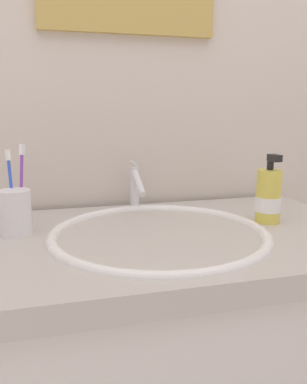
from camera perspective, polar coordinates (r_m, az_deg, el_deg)
The scene contains 7 objects.
tiled_wall_back at distance 1.16m, azimuth -3.76°, elevation 12.42°, with size 2.18×0.04×2.40m, color beige.
sink_basin at distance 0.89m, azimuth 0.51°, elevation -8.91°, with size 0.49×0.49×0.13m.
faucet at distance 1.08m, azimuth -2.83°, elevation 0.99°, with size 0.02×0.14×0.13m.
toothbrush_cup at distance 0.92m, azimuth -19.30°, elevation -2.79°, with size 0.07×0.07×0.10m, color white.
toothbrush_blue at distance 0.93m, azimuth -19.83°, elevation 1.06°, with size 0.02×0.03×0.18m.
toothbrush_purple at distance 0.94m, azimuth -18.48°, elevation 1.50°, with size 0.02×0.04×0.19m.
soap_dispenser at distance 1.00m, azimuth 16.21°, elevation -0.69°, with size 0.06×0.06×0.17m.
Camera 1 is at (-0.23, -0.82, 1.18)m, focal length 37.06 mm.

